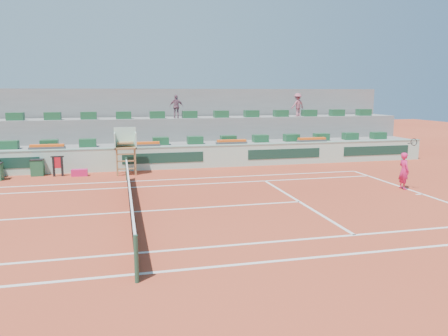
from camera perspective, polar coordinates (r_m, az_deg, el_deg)
The scene contains 17 objects.
ground at distance 15.82m, azimuth -12.14°, elevation -5.66°, with size 90.00×90.00×0.00m, color #A5361F.
seating_tier_lower at distance 26.20m, azimuth -12.78°, elevation 1.78°, with size 36.00×4.00×1.20m, color gray.
seating_tier_upper at distance 27.71m, azimuth -12.88°, elevation 3.66°, with size 36.00×2.40×2.60m, color gray.
stadium_back_wall at distance 29.23m, azimuth -12.99°, elevation 5.74°, with size 36.00×0.40×4.40m, color gray.
player_bag at distance 23.18m, azimuth -18.35°, elevation -0.58°, with size 0.78×0.35×0.35m, color #D31B5F.
spectator_mid at distance 27.06m, azimuth -6.23°, elevation 7.99°, with size 0.84×0.35×1.43m, color #7D5366.
spectator_right at distance 29.48m, azimuth 9.59°, elevation 8.14°, with size 0.98×0.56×1.51m, color #A35162.
court_lines at distance 15.82m, azimuth -12.14°, elevation -5.65°, with size 23.89×11.09×0.01m.
tennis_net at distance 15.69m, azimuth -12.21°, elevation -3.81°, with size 0.10×11.97×1.10m.
advertising_hoarding at distance 24.02m, azimuth -12.65°, elevation 1.15°, with size 36.00×0.34×1.26m.
umpire_chair at distance 22.91m, azimuth -12.75°, elevation 3.03°, with size 1.10×0.90×2.40m.
seat_row_lower at distance 25.21m, azimuth -12.82°, elevation 3.35°, with size 32.90×0.60×0.44m.
seat_row_upper at distance 26.99m, azimuth -12.99°, elevation 6.74°, with size 32.90×0.60×0.44m.
flower_planters at distance 24.46m, azimuth -16.30°, elevation 2.80°, with size 26.80×0.36×0.28m.
drink_cooler_a at distance 24.00m, azimuth -23.19°, elevation 0.07°, with size 0.63×0.55×0.84m.
towel_rack at distance 23.41m, azimuth -20.89°, elevation 0.44°, with size 0.63×0.11×1.03m.
tennis_player at distance 20.50m, azimuth 22.45°, elevation -0.32°, with size 0.41×0.86×2.28m.
Camera 1 is at (-0.23, -15.26, 4.18)m, focal length 35.00 mm.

